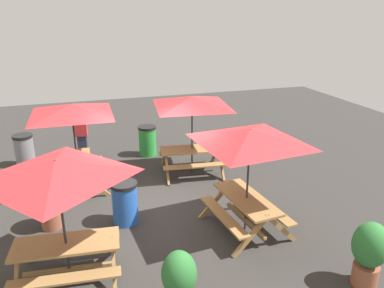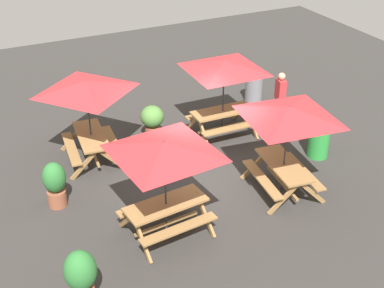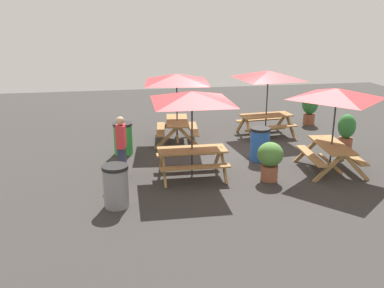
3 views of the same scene
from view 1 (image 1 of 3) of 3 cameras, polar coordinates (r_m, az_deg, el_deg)
The scene contains 12 objects.
ground_plane at distance 9.27m, azimuth -5.97°, elevation -9.61°, with size 24.00×24.00×0.00m, color #33302D.
picnic_table_0 at distance 10.40m, azimuth 0.00°, elevation 5.65°, with size 2.81×2.81×2.34m.
picnic_table_1 at distance 10.02m, azimuth -17.82°, elevation 4.13°, with size 2.83×2.83×2.34m.
picnic_table_2 at distance 7.63m, azimuth 8.78°, elevation 0.04°, with size 2.81×2.81×2.34m.
picnic_table_3 at distance 6.41m, azimuth -19.86°, elevation -4.94°, with size 2.18×2.18×2.34m.
trash_bin_gray at distance 12.49m, azimuth -24.17°, elevation -0.86°, with size 0.59×0.59×0.98m.
trash_bin_green at distance 12.30m, azimuth -6.80°, elevation 0.53°, with size 0.59×0.59×0.98m.
trash_bin_blue at distance 8.55m, azimuth -10.18°, elevation -8.78°, with size 0.59×0.59×0.98m.
potted_plant_0 at distance 7.25m, azimuth 25.43°, elevation -14.51°, with size 0.61×0.61×1.22m.
potted_plant_1 at distance 6.09m, azimuth -1.97°, elevation -20.23°, with size 0.55×0.55×1.16m.
potted_plant_2 at distance 8.74m, azimuth -20.91°, elevation -8.40°, with size 0.67×0.67×1.03m.
person_standing at distance 12.08m, azimuth -16.47°, elevation 1.42°, with size 0.40×0.29×1.67m.
Camera 1 is at (1.49, 7.93, 4.56)m, focal length 35.00 mm.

